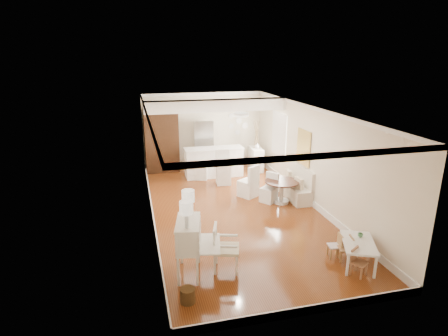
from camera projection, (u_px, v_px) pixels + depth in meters
name	position (u px, v px, depth m)	size (l,w,h in m)	color
room	(233.00, 138.00, 10.13)	(9.00, 9.04, 2.82)	brown
secretary_bureau	(189.00, 248.00, 7.25)	(0.89, 0.91, 1.14)	white
gustavian_armchair	(226.00, 248.00, 7.44)	(0.54, 0.54, 0.95)	white
wicker_basket	(188.00, 295.00, 6.53)	(0.27, 0.27, 0.27)	#4D3318
kids_table	(357.00, 253.00, 7.67)	(0.61, 1.02, 0.51)	white
kids_chair_a	(345.00, 248.00, 7.82)	(0.27, 0.27, 0.55)	#A27649
kids_chair_b	(334.00, 246.00, 7.95)	(0.26, 0.26, 0.54)	tan
kids_chair_c	(359.00, 262.00, 7.28)	(0.27, 0.27, 0.57)	#A8704C
banquette	(294.00, 182.00, 11.18)	(0.52, 1.60, 0.98)	silver
dining_table	(281.00, 192.00, 10.84)	(0.98, 0.98, 0.67)	#422015
slip_chair_near	(269.00, 188.00, 10.89)	(0.41, 0.42, 0.86)	white
slip_chair_far	(248.00, 181.00, 11.29)	(0.47, 0.49, 1.00)	white
breakfast_counter	(214.00, 162.00, 13.15)	(2.05, 0.65, 1.03)	white
bar_stool_left	(202.00, 165.00, 12.86)	(0.40, 0.40, 1.00)	white
bar_stool_right	(223.00, 167.00, 12.35)	(0.46, 0.46, 1.15)	white
pantry_cabinet	(162.00, 140.00, 13.57)	(1.20, 0.60, 2.30)	#381E11
fridge	(213.00, 144.00, 14.06)	(0.75, 0.65, 1.80)	silver
sideboard	(256.00, 159.00, 13.89)	(0.39, 0.88, 0.84)	silver
pencil_cup	(360.00, 235.00, 7.79)	(0.11, 0.11, 0.08)	#579661
branch_vase	(257.00, 146.00, 13.74)	(0.18, 0.18, 0.19)	white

